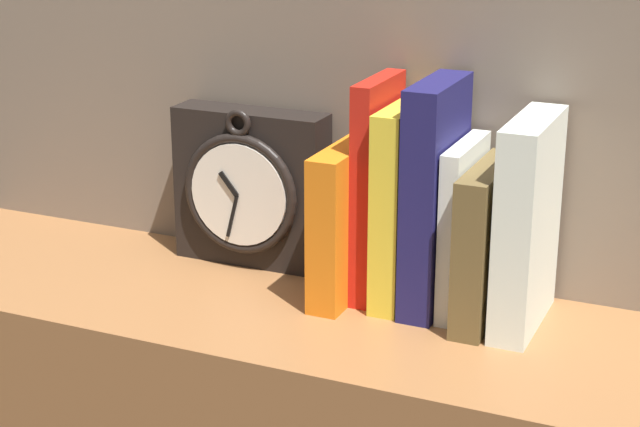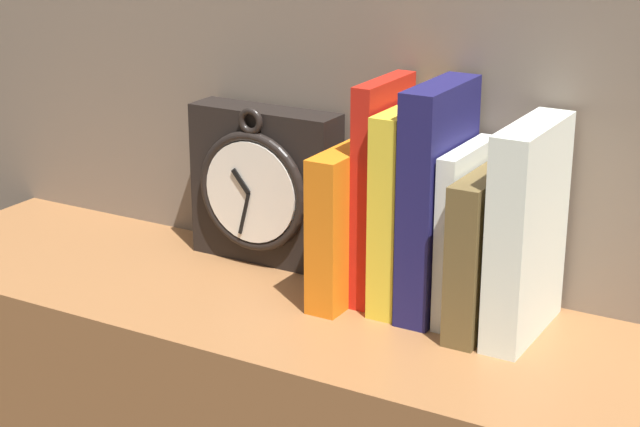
% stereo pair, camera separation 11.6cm
% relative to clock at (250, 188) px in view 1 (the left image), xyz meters
% --- Properties ---
extents(clock, '(0.19, 0.07, 0.20)m').
position_rel_clock_xyz_m(clock, '(0.00, 0.00, 0.00)').
color(clock, black).
rests_on(clock, bookshelf).
extents(book_slot0_orange, '(0.04, 0.15, 0.18)m').
position_rel_clock_xyz_m(book_slot0_orange, '(0.15, -0.04, -0.01)').
color(book_slot0_orange, orange).
rests_on(book_slot0_orange, bookshelf).
extents(book_slot1_red, '(0.02, 0.11, 0.25)m').
position_rel_clock_xyz_m(book_slot1_red, '(0.18, -0.03, 0.03)').
color(book_slot1_red, red).
rests_on(book_slot1_red, bookshelf).
extents(book_slot2_yellow, '(0.03, 0.13, 0.23)m').
position_rel_clock_xyz_m(book_slot2_yellow, '(0.21, -0.03, 0.02)').
color(book_slot2_yellow, yellow).
rests_on(book_slot2_yellow, bookshelf).
extents(book_slot3_navy, '(0.04, 0.13, 0.26)m').
position_rel_clock_xyz_m(book_slot3_navy, '(0.25, -0.03, 0.03)').
color(book_slot3_navy, '#1C1A52').
rests_on(book_slot3_navy, bookshelf).
extents(book_slot4_white, '(0.02, 0.12, 0.19)m').
position_rel_clock_xyz_m(book_slot4_white, '(0.28, -0.03, -0.00)').
color(book_slot4_white, white).
rests_on(book_slot4_white, bookshelf).
extents(book_slot5_brown, '(0.03, 0.15, 0.17)m').
position_rel_clock_xyz_m(book_slot5_brown, '(0.31, -0.04, -0.01)').
color(book_slot5_brown, brown).
rests_on(book_slot5_brown, bookshelf).
extents(book_slot6_white, '(0.04, 0.15, 0.23)m').
position_rel_clock_xyz_m(book_slot6_white, '(0.35, -0.04, 0.02)').
color(book_slot6_white, white).
rests_on(book_slot6_white, bookshelf).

